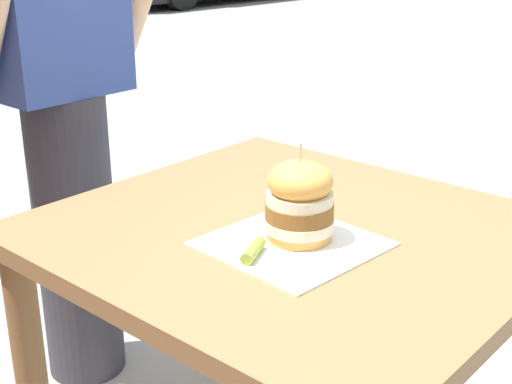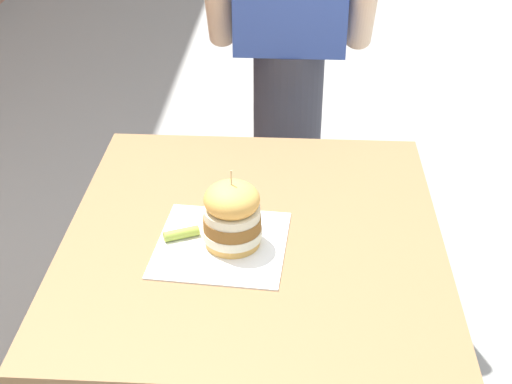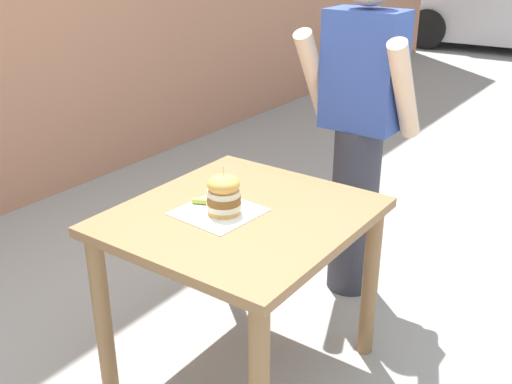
{
  "view_description": "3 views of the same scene",
  "coord_description": "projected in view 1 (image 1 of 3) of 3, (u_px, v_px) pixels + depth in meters",
  "views": [
    {
      "loc": [
        -1.06,
        -0.82,
        1.35
      ],
      "look_at": [
        0.0,
        0.1,
        0.82
      ],
      "focal_mm": 50.0,
      "sensor_mm": 36.0,
      "label": 1
    },
    {
      "loc": [
        0.08,
        -1.38,
        1.75
      ],
      "look_at": [
        0.0,
        0.1,
        0.82
      ],
      "focal_mm": 50.0,
      "sensor_mm": 36.0,
      "label": 2
    },
    {
      "loc": [
        1.28,
        -1.7,
        1.78
      ],
      "look_at": [
        0.0,
        0.1,
        0.82
      ],
      "focal_mm": 42.0,
      "sensor_mm": 36.0,
      "label": 3
    }
  ],
  "objects": [
    {
      "name": "patio_table",
      "position": [
        292.0,
        283.0,
        1.51
      ],
      "size": [
        0.89,
        0.97,
        0.77
      ],
      "color": "olive",
      "rests_on": "ground"
    },
    {
      "name": "serving_paper",
      "position": [
        292.0,
        244.0,
        1.37
      ],
      "size": [
        0.32,
        0.32,
        0.0
      ],
      "primitive_type": "cube",
      "rotation": [
        0.0,
        0.0,
        -0.08
      ],
      "color": "white",
      "rests_on": "patio_table"
    },
    {
      "name": "sandwich",
      "position": [
        300.0,
        201.0,
        1.37
      ],
      "size": [
        0.14,
        0.14,
        0.19
      ],
      "color": "gold",
      "rests_on": "serving_paper"
    },
    {
      "name": "pickle_spear",
      "position": [
        253.0,
        251.0,
        1.31
      ],
      "size": [
        0.09,
        0.06,
        0.02
      ],
      "primitive_type": "cylinder",
      "rotation": [
        0.0,
        1.57,
        0.41
      ],
      "color": "#8EA83D",
      "rests_on": "serving_paper"
    },
    {
      "name": "diner_across_table",
      "position": [
        63.0,
        99.0,
        2.01
      ],
      "size": [
        0.55,
        0.35,
        1.69
      ],
      "color": "#33333D",
      "rests_on": "ground"
    }
  ]
}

